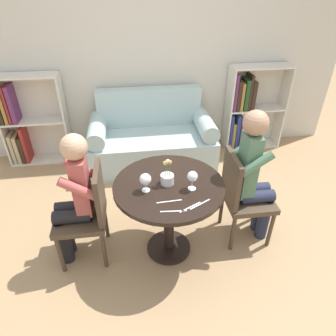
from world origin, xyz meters
The scene contains 17 objects.
ground_plane centered at (0.00, 0.00, 0.00)m, with size 16.00×16.00×0.00m, color tan.
back_wall centered at (0.00, 1.98, 1.35)m, with size 5.20×0.05×2.70m.
round_table centered at (0.00, 0.00, 0.59)m, with size 0.90×0.90×0.75m.
couch centered at (0.00, 1.56, 0.31)m, with size 1.57×0.80×0.92m.
bookshelf_left centered at (-1.57, 1.83, 0.55)m, with size 0.79×0.28×1.16m.
bookshelf_right centered at (1.36, 1.82, 0.58)m, with size 0.79×0.28×1.16m.
chair_left centered at (-0.67, 0.06, 0.49)m, with size 0.42×0.42×0.90m.
chair_right centered at (0.67, 0.09, 0.49)m, with size 0.42×0.42×0.90m.
person_left centered at (-0.76, 0.06, 0.64)m, with size 0.42×0.34×1.21m.
person_right centered at (0.76, 0.09, 0.69)m, with size 0.42×0.34×1.29m.
wine_glass_left centered at (-0.19, -0.06, 0.85)m, with size 0.09×0.09×0.15m.
wine_glass_right centered at (0.17, -0.09, 0.86)m, with size 0.08×0.08×0.16m.
flower_vase centered at (-0.01, 0.01, 0.81)m, with size 0.11×0.11×0.23m.
knife_left_setting centered at (0.19, -0.28, 0.75)m, with size 0.17×0.10×0.00m.
fork_left_setting centered at (-0.03, -0.22, 0.75)m, with size 0.19×0.02×0.00m.
knife_right_setting centered at (-0.01, -0.33, 0.75)m, with size 0.19×0.03×0.00m.
fork_right_setting centered at (0.11, -0.30, 0.75)m, with size 0.17×0.10×0.00m.
Camera 1 is at (-0.28, -1.90, 2.17)m, focal length 32.00 mm.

